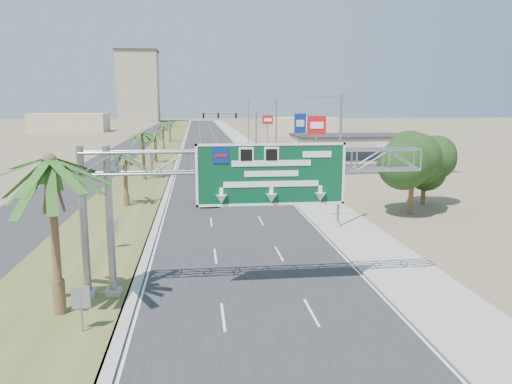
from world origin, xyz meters
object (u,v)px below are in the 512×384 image
object	(u,v)px
car_left_lane	(209,195)
pole_sign_blue	(300,125)
signal_mast	(245,130)
car_right_lane	(237,159)
palm_near	(49,161)
pole_sign_red_near	(316,128)
car_mid_lane	(227,160)
store_building	(349,148)
pole_sign_red_far	(268,122)
car_far	(199,151)
sign_gantry	(238,173)

from	to	relation	value
car_left_lane	pole_sign_blue	world-z (taller)	pole_sign_blue
car_left_lane	signal_mast	bearing A→B (deg)	82.85
car_right_lane	pole_sign_blue	xyz separation A→B (m)	(9.90, 0.24, 5.14)
palm_near	pole_sign_red_near	world-z (taller)	palm_near
palm_near	car_mid_lane	xyz separation A→B (m)	(10.70, 54.00, -6.15)
store_building	car_left_lane	xyz separation A→B (m)	(-24.00, -33.43, -1.16)
store_building	pole_sign_red_near	bearing A→B (deg)	-120.03
palm_near	car_left_lane	xyz separation A→B (m)	(7.20, 24.57, -6.09)
pole_sign_red_near	palm_near	bearing A→B (deg)	-117.54
car_mid_lane	pole_sign_red_far	distance (m)	28.43
car_left_lane	car_right_lane	world-z (taller)	car_left_lane
pole_sign_blue	signal_mast	bearing A→B (deg)	131.00
signal_mast	pole_sign_blue	xyz separation A→B (m)	(7.83, -9.01, 1.09)
car_far	signal_mast	bearing A→B (deg)	-35.00
signal_mast	pole_sign_blue	size ratio (longest dim) A/B	1.29
sign_gantry	palm_near	distance (m)	8.41
car_right_lane	signal_mast	bearing A→B (deg)	80.63
signal_mast	car_far	distance (m)	10.99
store_building	pole_sign_red_far	bearing A→B (deg)	115.34
store_building	pole_sign_red_near	size ratio (longest dim) A/B	2.25
car_far	pole_sign_red_near	xyz separation A→B (m)	(14.99, -29.21, 5.50)
car_left_lane	car_mid_lane	bearing A→B (deg)	86.39
car_right_lane	pole_sign_blue	bearing A→B (deg)	4.63
palm_near	pole_sign_red_far	world-z (taller)	palm_near
signal_mast	pole_sign_red_far	xyz separation A→B (m)	(6.32, 16.21, 0.71)
car_mid_lane	car_far	xyz separation A→B (m)	(-4.20, 16.41, -0.08)
car_mid_lane	car_right_lane	distance (m)	1.76
car_left_lane	palm_near	bearing A→B (deg)	-103.16
signal_mast	car_left_lane	world-z (taller)	signal_mast
palm_near	car_mid_lane	bearing A→B (deg)	78.80
car_left_lane	pole_sign_red_far	distance (m)	57.42
pole_sign_red_far	car_right_lane	bearing A→B (deg)	-108.24
store_building	car_left_lane	world-z (taller)	store_building
car_right_lane	car_far	world-z (taller)	car_right_lane
car_far	palm_near	bearing A→B (deg)	-90.99
sign_gantry	pole_sign_blue	distance (m)	54.87
pole_sign_red_near	store_building	bearing A→B (deg)	59.97
pole_sign_red_near	pole_sign_blue	world-z (taller)	pole_sign_red_near
signal_mast	car_mid_lane	bearing A→B (deg)	-110.24
store_building	car_far	distance (m)	27.68
car_mid_lane	sign_gantry	bearing A→B (deg)	-96.27
signal_mast	car_left_lane	bearing A→B (deg)	-100.32
store_building	car_right_lane	size ratio (longest dim) A/B	3.11
sign_gantry	car_left_lane	xyz separation A→B (m)	(-0.94, 22.65, -5.22)
car_left_lane	pole_sign_red_far	size ratio (longest dim) A/B	0.69
store_building	car_far	bearing A→B (deg)	153.32
palm_near	pole_sign_red_far	size ratio (longest dim) A/B	1.17
palm_near	store_building	xyz separation A→B (m)	(31.20, 58.00, -4.93)
sign_gantry	palm_near	bearing A→B (deg)	-166.68
car_right_lane	car_left_lane	bearing A→B (deg)	-96.36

